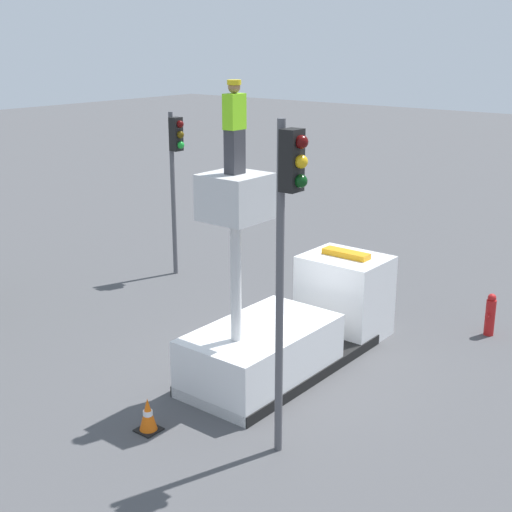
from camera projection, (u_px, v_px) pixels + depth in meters
The scene contains 7 objects.
ground_plane at pixel (283, 368), 16.18m from camera, with size 120.00×120.00×0.00m, color #4C4C4F.
bucket_truck at pixel (294, 325), 16.22m from camera, with size 5.95×2.06×4.71m.
worker at pixel (234, 127), 13.33m from camera, with size 0.40×0.26×1.75m.
traffic_light_pole at pixel (287, 228), 11.69m from camera, with size 0.34×0.57×5.97m.
traffic_light_across at pixel (175, 161), 21.62m from camera, with size 0.34×0.57×5.08m.
fire_hydrant at pixel (490, 315), 17.87m from camera, with size 0.49×0.25×1.10m.
traffic_cone_rear at pixel (148, 415), 13.52m from camera, with size 0.43×0.43×0.68m.
Camera 1 is at (-11.89, -8.71, 7.18)m, focal length 50.00 mm.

